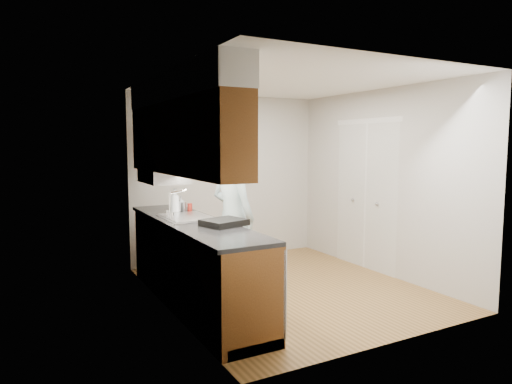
% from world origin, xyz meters
% --- Properties ---
extents(floor, '(3.50, 3.50, 0.00)m').
position_xyz_m(floor, '(0.00, 0.00, 0.00)').
color(floor, olive).
rests_on(floor, ground).
extents(ceiling, '(3.50, 3.50, 0.00)m').
position_xyz_m(ceiling, '(0.00, 0.00, 2.50)').
color(ceiling, white).
rests_on(ceiling, wall_left).
extents(wall_left, '(0.02, 3.50, 2.50)m').
position_xyz_m(wall_left, '(-1.50, 0.00, 1.25)').
color(wall_left, '#BAB7AF').
rests_on(wall_left, floor).
extents(wall_right, '(0.02, 3.50, 2.50)m').
position_xyz_m(wall_right, '(1.50, 0.00, 1.25)').
color(wall_right, '#BAB7AF').
rests_on(wall_right, floor).
extents(wall_back, '(3.00, 0.02, 2.50)m').
position_xyz_m(wall_back, '(0.00, 1.75, 1.25)').
color(wall_back, '#BAB7AF').
rests_on(wall_back, floor).
extents(counter, '(0.64, 2.80, 1.30)m').
position_xyz_m(counter, '(-1.20, -0.00, 0.49)').
color(counter, brown).
rests_on(counter, floor).
extents(upper_cabinets, '(0.47, 2.80, 1.21)m').
position_xyz_m(upper_cabinets, '(-1.33, 0.05, 1.95)').
color(upper_cabinets, brown).
rests_on(upper_cabinets, wall_left).
extents(closet_door, '(0.02, 1.22, 2.05)m').
position_xyz_m(closet_door, '(1.49, 0.30, 1.02)').
color(closet_door, white).
rests_on(closet_door, wall_right).
extents(floor_mat, '(0.70, 1.02, 0.02)m').
position_xyz_m(floor_mat, '(-0.61, 0.27, 0.01)').
color(floor_mat, '#575759').
rests_on(floor_mat, floor).
extents(person, '(0.67, 0.81, 1.99)m').
position_xyz_m(person, '(-0.61, 0.27, 1.01)').
color(person, '#A4BFC7').
rests_on(person, floor_mat).
extents(soap_bottle_a, '(0.14, 0.14, 0.30)m').
position_xyz_m(soap_bottle_a, '(-1.22, 0.59, 1.09)').
color(soap_bottle_a, silver).
rests_on(soap_bottle_a, counter).
extents(soap_bottle_b, '(0.11, 0.11, 0.19)m').
position_xyz_m(soap_bottle_b, '(-1.09, 0.75, 1.03)').
color(soap_bottle_b, silver).
rests_on(soap_bottle_b, counter).
extents(soap_bottle_c, '(0.19, 0.19, 0.17)m').
position_xyz_m(soap_bottle_c, '(-1.12, 0.83, 1.03)').
color(soap_bottle_c, silver).
rests_on(soap_bottle_c, counter).
extents(soda_can, '(0.06, 0.06, 0.11)m').
position_xyz_m(soda_can, '(-1.02, 0.62, 0.99)').
color(soda_can, red).
rests_on(soda_can, counter).
extents(steel_can, '(0.08, 0.08, 0.12)m').
position_xyz_m(steel_can, '(-1.07, 0.68, 1.00)').
color(steel_can, '#A5A5AA').
rests_on(steel_can, counter).
extents(dish_rack, '(0.48, 0.44, 0.06)m').
position_xyz_m(dish_rack, '(-1.04, -0.43, 0.97)').
color(dish_rack, black).
rests_on(dish_rack, counter).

